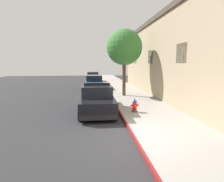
{
  "coord_description": "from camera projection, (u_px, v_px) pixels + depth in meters",
  "views": [
    {
      "loc": [
        -1.55,
        -6.77,
        2.76
      ],
      "look_at": [
        -0.27,
        5.68,
        1.0
      ],
      "focal_mm": 30.84,
      "sensor_mm": 36.0,
      "label": 1
    }
  ],
  "objects": [
    {
      "name": "fire_hydrant",
      "position": [
        135.0,
        106.0,
        10.6
      ],
      "size": [
        0.44,
        0.4,
        0.76
      ],
      "color": "#4C4C51",
      "rests_on": "sidewalk_pavement"
    },
    {
      "name": "street_tree",
      "position": [
        124.0,
        47.0,
        15.72
      ],
      "size": [
        2.93,
        2.93,
        5.46
      ],
      "color": "brown",
      "rests_on": "sidewalk_pavement"
    },
    {
      "name": "storefront_building",
      "position": [
        191.0,
        58.0,
        16.62
      ],
      "size": [
        7.53,
        20.71,
        6.45
      ],
      "color": "tan",
      "rests_on": "ground"
    },
    {
      "name": "police_cruiser",
      "position": [
        97.0,
        99.0,
        11.13
      ],
      "size": [
        1.94,
        4.84,
        1.68
      ],
      "color": "black",
      "rests_on": "ground"
    },
    {
      "name": "parked_car_dark_far",
      "position": [
        93.0,
        77.0,
        29.77
      ],
      "size": [
        1.94,
        4.84,
        1.56
      ],
      "color": "#B2B5BA",
      "rests_on": "ground"
    },
    {
      "name": "parked_car_silver_ahead",
      "position": [
        94.0,
        83.0,
        20.84
      ],
      "size": [
        1.94,
        4.84,
        1.56
      ],
      "color": "navy",
      "rests_on": "ground"
    },
    {
      "name": "curb_painted_edge",
      "position": [
        110.0,
        95.0,
        17.04
      ],
      "size": [
        0.08,
        60.0,
        0.14
      ],
      "primitive_type": "cube",
      "color": "maroon",
      "rests_on": "ground"
    },
    {
      "name": "ground_plane",
      "position": [
        60.0,
        97.0,
        16.64
      ],
      "size": [
        33.29,
        60.0,
        0.2
      ],
      "primitive_type": "cube",
      "color": "#2B2B2D"
    },
    {
      "name": "sidewalk_pavement",
      "position": [
        129.0,
        94.0,
        17.22
      ],
      "size": [
        3.35,
        60.0,
        0.14
      ],
      "primitive_type": "cube",
      "color": "#9E9991",
      "rests_on": "ground"
    }
  ]
}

